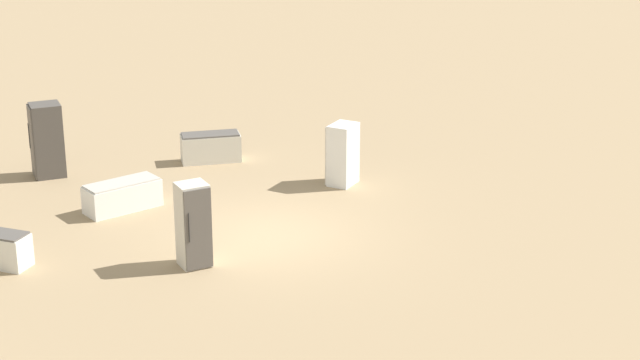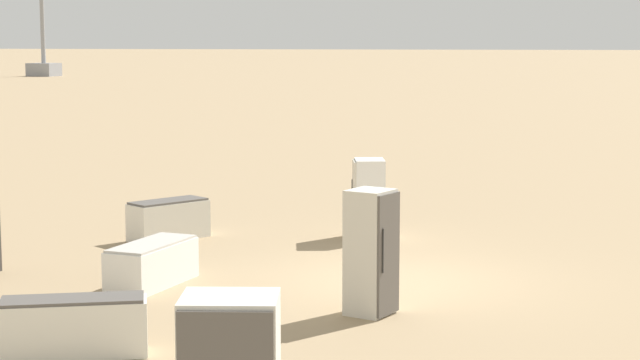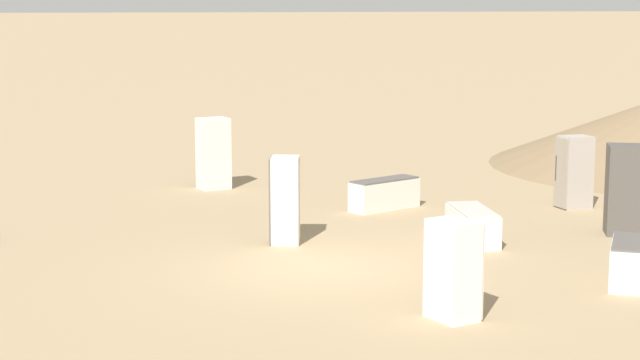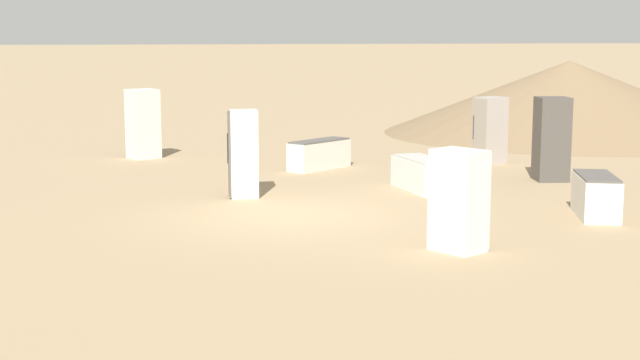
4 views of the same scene
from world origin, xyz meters
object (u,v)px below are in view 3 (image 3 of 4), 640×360
object	(u,v)px
discarded_fridge_5	(385,194)
discarded_fridge_4	(213,153)
discarded_fridge_6	(472,225)
discarded_fridge_7	(623,190)
discarded_fridge_8	(574,172)
discarded_fridge_3	(285,200)
discarded_fridge_2	(454,270)
discarded_fridge_0	(630,263)

from	to	relation	value
discarded_fridge_5	discarded_fridge_4	bearing A→B (deg)	-162.51
discarded_fridge_5	discarded_fridge_6	xyz separation A→B (m)	(0.64, -3.81, -0.02)
discarded_fridge_7	discarded_fridge_8	size ratio (longest dim) A/B	1.10
discarded_fridge_3	discarded_fridge_5	distance (m)	4.32
discarded_fridge_3	discarded_fridge_7	world-z (taller)	discarded_fridge_7
discarded_fridge_4	discarded_fridge_3	bearing A→B (deg)	-100.86
discarded_fridge_4	discarded_fridge_7	size ratio (longest dim) A/B	0.98
discarded_fridge_5	discarded_fridge_8	xyz separation A→B (m)	(4.42, -1.01, 0.50)
discarded_fridge_2	discarded_fridge_8	size ratio (longest dim) A/B	0.90
discarded_fridge_0	discarded_fridge_6	size ratio (longest dim) A/B	0.90
discarded_fridge_0	discarded_fridge_2	xyz separation A→B (m)	(-3.77, -1.15, 0.40)
discarded_fridge_0	discarded_fridge_7	size ratio (longest dim) A/B	0.87
discarded_fridge_3	discarded_fridge_8	size ratio (longest dim) A/B	1.03
discarded_fridge_0	discarded_fridge_3	world-z (taller)	discarded_fridge_3
discarded_fridge_0	discarded_fridge_5	xyz separation A→B (m)	(-1.99, 7.62, -0.02)
discarded_fridge_8	discarded_fridge_3	bearing A→B (deg)	100.09
discarded_fridge_4	discarded_fridge_5	size ratio (longest dim) A/B	1.00
discarded_fridge_0	discarded_fridge_4	bearing A→B (deg)	147.68
discarded_fridge_5	discarded_fridge_8	distance (m)	4.56
discarded_fridge_0	discarded_fridge_4	size ratio (longest dim) A/B	0.89
discarded_fridge_3	discarded_fridge_5	size ratio (longest dim) A/B	0.95
discarded_fridge_2	discarded_fridge_5	xyz separation A→B (m)	(1.78, 8.77, -0.42)
discarded_fridge_7	discarded_fridge_2	bearing A→B (deg)	-116.85
discarded_fridge_0	discarded_fridge_7	world-z (taller)	discarded_fridge_7
discarded_fridge_2	discarded_fridge_6	xyz separation A→B (m)	(2.42, 4.97, -0.44)
discarded_fridge_3	discarded_fridge_7	distance (m)	7.20
discarded_fridge_3	discarded_fridge_4	bearing A→B (deg)	20.45
discarded_fridge_4	discarded_fridge_8	size ratio (longest dim) A/B	1.08
discarded_fridge_2	discarded_fridge_3	bearing A→B (deg)	176.20
discarded_fridge_6	discarded_fridge_5	bearing A→B (deg)	106.66
discarded_fridge_0	discarded_fridge_6	xyz separation A→B (m)	(-1.35, 3.82, -0.04)
discarded_fridge_0	discarded_fridge_2	distance (m)	3.96
discarded_fridge_0	discarded_fridge_5	distance (m)	7.88
discarded_fridge_4	discarded_fridge_8	xyz separation A→B (m)	(7.90, -4.90, -0.07)
discarded_fridge_7	discarded_fridge_6	bearing A→B (deg)	-158.63
discarded_fridge_8	discarded_fridge_0	bearing A→B (deg)	155.51
discarded_fridge_4	discarded_fridge_5	xyz separation A→B (m)	(3.47, -3.89, -0.57)
discarded_fridge_3	discarded_fridge_6	world-z (taller)	discarded_fridge_3
discarded_fridge_0	discarded_fridge_8	size ratio (longest dim) A/B	0.96
discarded_fridge_4	discarded_fridge_5	world-z (taller)	discarded_fridge_4
discarded_fridge_2	discarded_fridge_7	distance (m)	7.57
discarded_fridge_3	discarded_fridge_8	bearing A→B (deg)	-58.16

